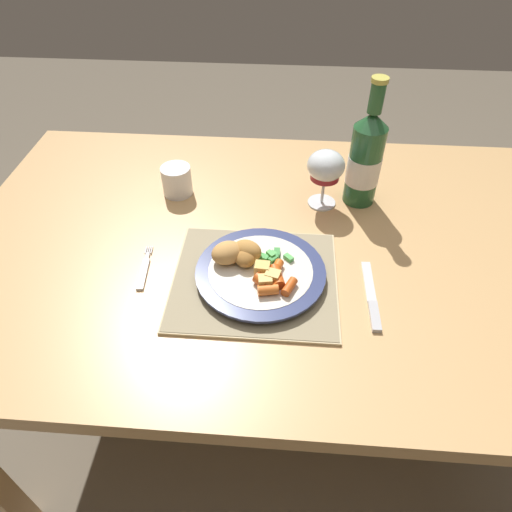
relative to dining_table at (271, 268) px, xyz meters
name	(u,v)px	position (x,y,z in m)	size (l,w,h in m)	color
ground_plane	(267,408)	(0.00, 0.00, -0.65)	(6.00, 6.00, 0.00)	brown
dining_table	(271,268)	(0.00, 0.00, 0.00)	(1.39, 0.89, 0.74)	tan
placemat	(255,280)	(-0.03, -0.13, 0.09)	(0.33, 0.29, 0.01)	#CCB789
dinner_plate	(261,273)	(-0.02, -0.12, 0.10)	(0.26, 0.26, 0.02)	silver
breaded_croquettes	(238,253)	(-0.06, -0.10, 0.13)	(0.12, 0.08, 0.04)	#A87033
green_beans_pile	(273,258)	(0.01, -0.09, 0.12)	(0.08, 0.08, 0.01)	#4CA84C
glazed_carrots	(274,280)	(0.01, -0.16, 0.12)	(0.09, 0.09, 0.02)	orange
fork	(144,270)	(-0.26, -0.12, 0.09)	(0.03, 0.13, 0.01)	silver
table_knife	(372,301)	(0.20, -0.17, 0.09)	(0.02, 0.18, 0.01)	silver
wine_glass	(326,168)	(0.11, 0.14, 0.19)	(0.09, 0.09, 0.14)	silver
bottle	(365,159)	(0.20, 0.17, 0.20)	(0.08, 0.08, 0.30)	#23562D
roast_potatoes	(266,276)	(0.00, -0.15, 0.13)	(0.05, 0.06, 0.03)	#DBB256
drinking_cup	(177,180)	(-0.24, 0.16, 0.12)	(0.07, 0.07, 0.07)	white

